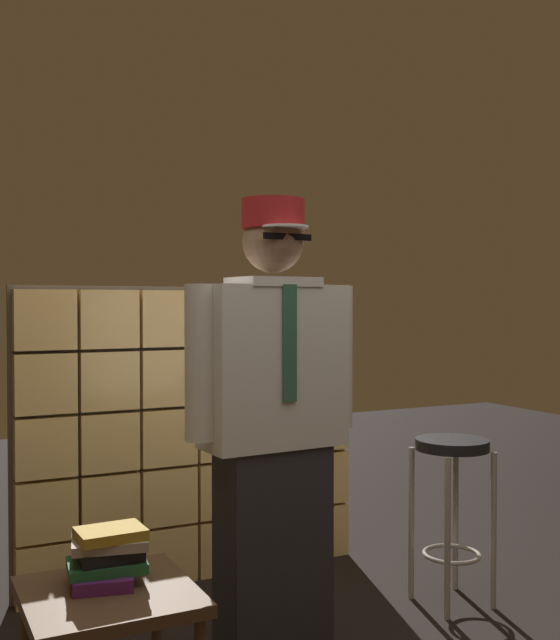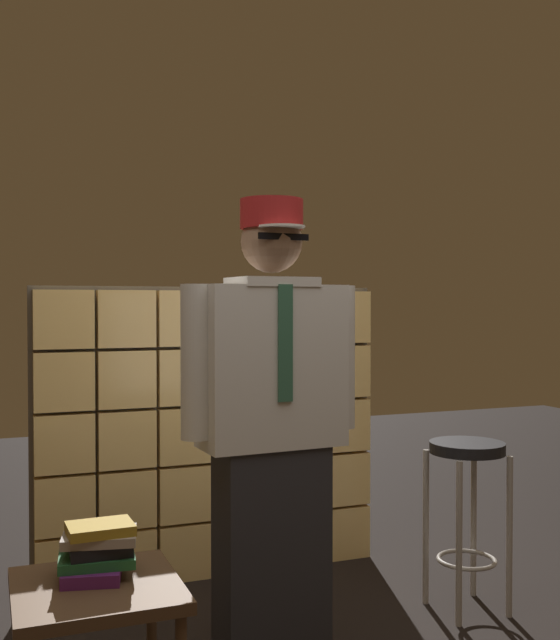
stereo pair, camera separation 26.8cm
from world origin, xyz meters
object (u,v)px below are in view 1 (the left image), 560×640
standing_person (273,427)px  side_table (109,611)px  book_stack (108,556)px  bar_stool (452,481)px

standing_person → side_table: (-0.68, -0.23, -0.49)m
side_table → book_stack: (0.01, 0.06, 0.15)m
side_table → book_stack: 0.17m
bar_stool → side_table: bar_stool is taller
standing_person → book_stack: bearing=-169.3°
side_table → book_stack: size_ratio=1.90×
book_stack → side_table: bearing=-101.0°
standing_person → side_table: bearing=-164.9°
bar_stool → book_stack: size_ratio=2.81×
standing_person → bar_stool: 1.11m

